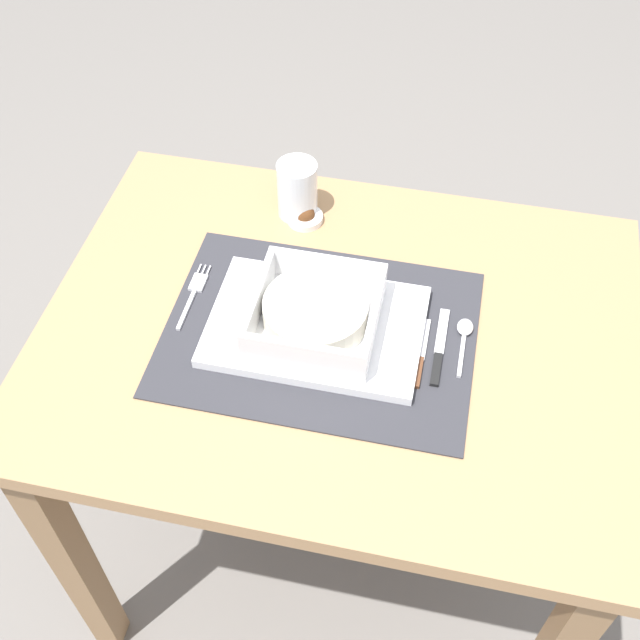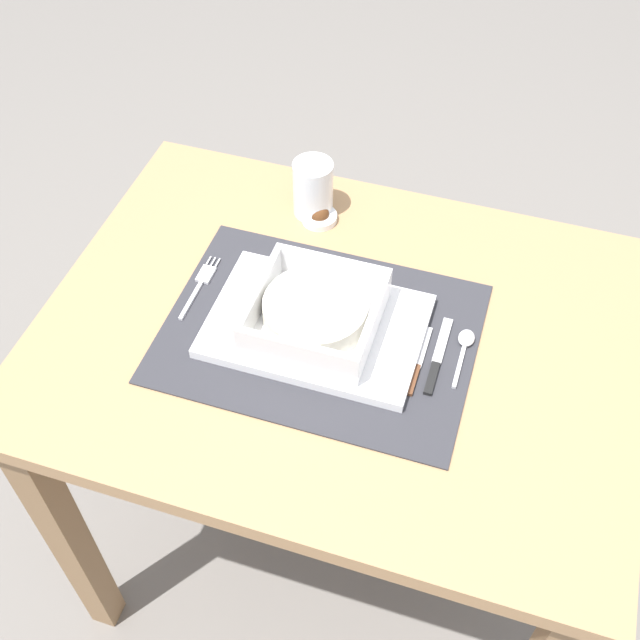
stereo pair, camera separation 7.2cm
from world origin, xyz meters
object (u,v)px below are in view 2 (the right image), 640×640
fork (201,282)px  condiment_saucer (319,216)px  drinking_glass (313,191)px  porridge_bowl (315,314)px  butter_knife (437,360)px  spoon (465,344)px  bread_knife (417,363)px  dining_table (339,376)px

fork → condiment_saucer: size_ratio=2.27×
drinking_glass → condiment_saucer: (0.02, -0.02, -0.03)m
porridge_bowl → butter_knife: 0.19m
fork → butter_knife: bearing=-2.7°
butter_knife → condiment_saucer: size_ratio=2.39×
butter_knife → drinking_glass: drinking_glass is taller
fork → spoon: bearing=3.4°
drinking_glass → condiment_saucer: bearing=-47.9°
bread_knife → drinking_glass: drinking_glass is taller
condiment_saucer → drinking_glass: bearing=132.1°
spoon → condiment_saucer: bearing=149.0°
dining_table → butter_knife: 0.19m
condiment_saucer → porridge_bowl: bearing=-73.5°
bread_knife → drinking_glass: bearing=132.4°
fork → butter_knife: 0.38m
spoon → fork: bearing=-176.4°
fork → dining_table: bearing=-2.3°
condiment_saucer → spoon: bearing=-34.4°
butter_knife → condiment_saucer: 0.35m
spoon → drinking_glass: drinking_glass is taller
butter_knife → bread_knife: size_ratio=1.09×
fork → butter_knife: (0.38, -0.04, 0.00)m
porridge_bowl → condiment_saucer: 0.25m
porridge_bowl → drinking_glass: 0.27m
dining_table → fork: bearing=174.6°
dining_table → drinking_glass: drinking_glass is taller
butter_knife → bread_knife: (-0.03, -0.01, -0.00)m
bread_knife → condiment_saucer: (-0.23, 0.25, 0.00)m
fork → condiment_saucer: (0.13, 0.20, 0.00)m
dining_table → porridge_bowl: (-0.03, -0.02, 0.16)m
bread_knife → butter_knife: bearing=28.7°
porridge_bowl → bread_knife: 0.16m
butter_knife → dining_table: bearing=169.5°
bread_knife → condiment_saucer: size_ratio=2.19×
dining_table → drinking_glass: bearing=116.7°
porridge_bowl → butter_knife: bearing=0.1°
fork → spoon: 0.41m
dining_table → bread_knife: bearing=-14.0°
dining_table → porridge_bowl: porridge_bowl is taller
porridge_bowl → drinking_glass: size_ratio=1.81×
porridge_bowl → butter_knife: size_ratio=1.25×
fork → condiment_saucer: 0.24m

